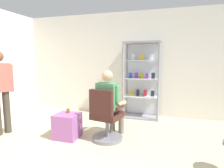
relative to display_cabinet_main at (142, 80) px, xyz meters
name	(u,v)px	position (x,y,z in m)	size (l,w,h in m)	color
back_wall	(128,64)	(-0.40, 0.24, 0.39)	(6.00, 0.10, 2.70)	silver
display_cabinet_main	(142,80)	(0.00, 0.00, 0.00)	(0.90, 0.45, 1.90)	gray
office_chair	(106,120)	(-0.41, -1.63, -0.57)	(0.61, 0.57, 0.96)	slate
seated_shopkeeper	(110,101)	(-0.38, -1.47, -0.25)	(0.54, 0.61, 1.29)	slate
storage_crate	(67,126)	(-1.15, -1.72, -0.73)	(0.43, 0.41, 0.46)	#9E599E
tea_glass	(68,111)	(-1.16, -1.65, -0.46)	(0.06, 0.06, 0.08)	brown
standing_customer	(0,87)	(-2.48, -1.91, -0.03)	(0.33, 0.50, 1.63)	#3F382D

